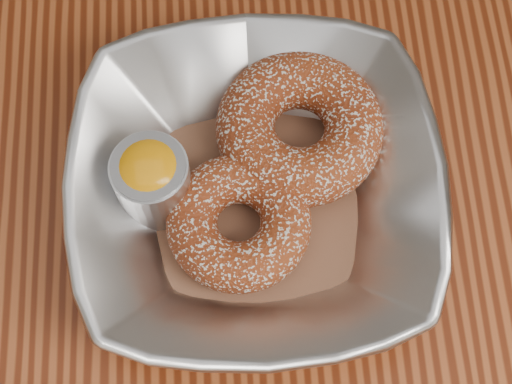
{
  "coord_description": "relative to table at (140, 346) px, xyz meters",
  "views": [
    {
      "loc": [
        0.08,
        -0.12,
        1.24
      ],
      "look_at": [
        0.09,
        0.07,
        0.78
      ],
      "focal_mm": 55.0,
      "sensor_mm": 36.0,
      "label": 1
    }
  ],
  "objects": [
    {
      "name": "table",
      "position": [
        0.0,
        0.0,
        0.0
      ],
      "size": [
        1.2,
        0.8,
        0.75
      ],
      "color": "brown",
      "rests_on": "ground_plane"
    },
    {
      "name": "serving_bowl",
      "position": [
        0.09,
        0.07,
        0.13
      ],
      "size": [
        0.23,
        0.23,
        0.06
      ],
      "primitive_type": "imported",
      "color": "#B6B9BD",
      "rests_on": "table"
    },
    {
      "name": "parchment",
      "position": [
        0.09,
        0.07,
        0.11
      ],
      "size": [
        0.19,
        0.19,
        0.0
      ],
      "primitive_type": "cube",
      "rotation": [
        0.0,
        0.0,
        0.36
      ],
      "color": "brown",
      "rests_on": "table"
    },
    {
      "name": "donut_back",
      "position": [
        0.12,
        0.11,
        0.13
      ],
      "size": [
        0.13,
        0.13,
        0.04
      ],
      "primitive_type": "torus",
      "rotation": [
        0.0,
        0.0,
        -0.21
      ],
      "color": "maroon",
      "rests_on": "parchment"
    },
    {
      "name": "donut_front",
      "position": [
        0.08,
        0.05,
        0.13
      ],
      "size": [
        0.11,
        0.11,
        0.03
      ],
      "primitive_type": "torus",
      "rotation": [
        0.0,
        0.0,
        0.2
      ],
      "color": "maroon",
      "rests_on": "parchment"
    },
    {
      "name": "ramekin",
      "position": [
        0.03,
        0.08,
        0.14
      ],
      "size": [
        0.05,
        0.05,
        0.06
      ],
      "color": "#B6B9BD",
      "rests_on": "table"
    }
  ]
}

